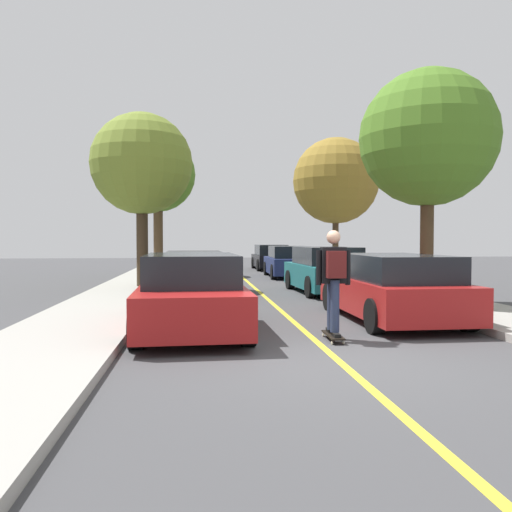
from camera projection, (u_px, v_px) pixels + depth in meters
name	position (u px, v px, depth m)	size (l,w,h in m)	color
ground	(337.00, 359.00, 7.23)	(80.00, 80.00, 0.00)	#424244
sidewalk_left	(26.00, 362.00, 6.76)	(2.17, 56.00, 0.14)	#9E9B93
center_line	(288.00, 317.00, 11.21)	(0.12, 39.20, 0.01)	gold
parked_car_left_nearest	(191.00, 293.00, 9.47)	(2.05, 4.42, 1.42)	maroon
parked_car_left_near	(194.00, 273.00, 15.49)	(1.98, 4.08, 1.33)	black
parked_car_right_nearest	(391.00, 287.00, 10.71)	(2.01, 4.48, 1.38)	maroon
parked_car_right_near	(326.00, 270.00, 16.19)	(2.07, 4.17, 1.45)	#196066
parked_car_right_far	(289.00, 262.00, 22.86)	(1.99, 4.16, 1.39)	navy
parked_car_right_farthest	(271.00, 257.00, 28.54)	(1.87, 4.13, 1.38)	black
street_tree_left_nearest	(142.00, 165.00, 16.92)	(3.34, 3.34, 5.71)	#3D2D1E
street_tree_left_near	(158.00, 175.00, 23.66)	(3.44, 3.44, 6.26)	#4C3823
street_tree_right_nearest	(428.00, 139.00, 12.84)	(3.41, 3.41, 5.79)	#4C3823
street_tree_right_near	(336.00, 181.00, 21.46)	(3.58, 3.58, 5.79)	#4C3823
fire_hydrant	(383.00, 279.00, 15.40)	(0.20, 0.20, 0.70)	#B2140F
streetlamp	(145.00, 204.00, 18.27)	(0.36, 0.24, 4.82)	#38383D
skateboard	(333.00, 335.00, 8.58)	(0.25, 0.85, 0.10)	black
skateboarder	(334.00, 275.00, 8.51)	(0.58, 0.70, 1.74)	black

